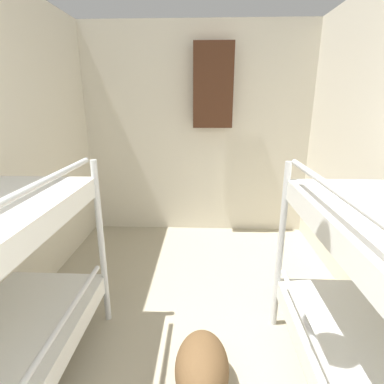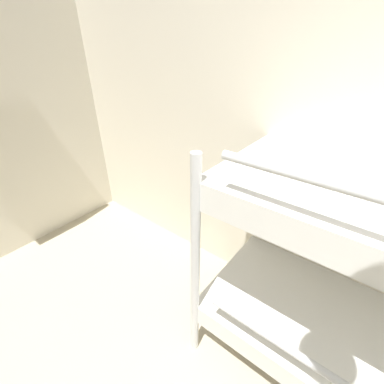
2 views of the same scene
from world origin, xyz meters
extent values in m
cube|color=beige|center=(0.00, 4.12, 1.23)|extent=(2.79, 0.06, 2.46)
cylinder|color=silver|center=(-0.63, 2.35, 0.62)|extent=(0.04, 0.04, 1.24)
cylinder|color=silver|center=(-0.63, 1.46, 0.51)|extent=(0.03, 1.55, 0.03)
cylinder|color=silver|center=(-0.63, 1.46, 1.26)|extent=(0.03, 1.55, 0.03)
cylinder|color=silver|center=(0.63, 2.35, 0.62)|extent=(0.04, 0.04, 1.24)
cylinder|color=silver|center=(0.63, 1.46, 0.51)|extent=(0.03, 1.55, 0.03)
cylinder|color=silver|center=(0.63, 1.46, 1.26)|extent=(0.03, 1.55, 0.03)
ellipsoid|color=brown|center=(0.09, 1.80, 0.15)|extent=(0.31, 0.48, 0.31)
cube|color=#472819|center=(0.18, 3.97, 1.76)|extent=(0.44, 0.12, 0.90)
camera|label=1|loc=(0.09, 0.46, 1.61)|focal=28.00mm
camera|label=2|loc=(-0.06, 1.83, 1.58)|focal=24.00mm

